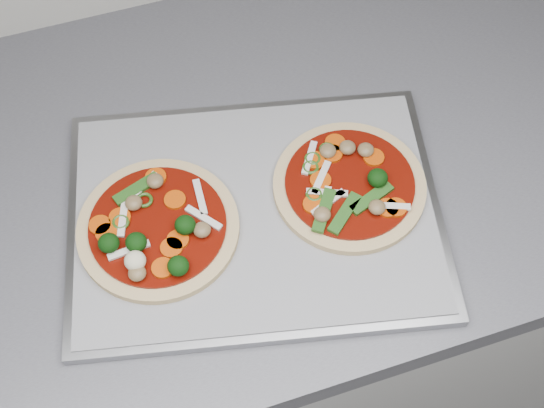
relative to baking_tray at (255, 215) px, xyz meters
name	(u,v)px	position (x,y,z in m)	size (l,w,h in m)	color
baking_tray	(255,215)	(0.00, 0.00, 0.00)	(0.43, 0.32, 0.01)	gray
parchment	(255,211)	(0.00, 0.00, 0.01)	(0.41, 0.30, 0.00)	#95959A
pizza_left	(156,229)	(-0.11, 0.01, 0.02)	(0.26, 0.26, 0.03)	tan
pizza_right	(349,185)	(0.11, -0.01, 0.02)	(0.20, 0.20, 0.03)	tan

